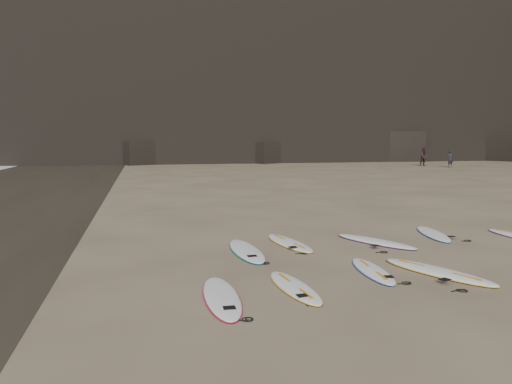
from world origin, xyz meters
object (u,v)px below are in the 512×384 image
surfboard_8 (433,234)px  person_a (451,159)px  surfboard_7 (376,241)px  surfboard_3 (438,271)px  surfboard_1 (294,287)px  surfboard_2 (372,270)px  surfboard_5 (246,250)px  surfboard_0 (222,297)px  person_b (424,157)px  surfboard_6 (289,243)px

surfboard_8 → person_a: size_ratio=1.47×
surfboard_8 → surfboard_7: bearing=-150.1°
surfboard_3 → person_a: size_ratio=1.64×
surfboard_1 → surfboard_2: 2.14m
surfboard_3 → surfboard_5: 4.60m
surfboard_7 → person_a: 37.77m
surfboard_0 → surfboard_3: bearing=9.3°
surfboard_3 → surfboard_8: bearing=36.1°
person_a → person_b: bearing=105.2°
surfboard_0 → person_b: bearing=55.8°
surfboard_1 → surfboard_3: surfboard_3 is taller
surfboard_0 → surfboard_6: (2.52, 4.18, -0.00)m
surfboard_0 → surfboard_1: bearing=13.0°
surfboard_0 → surfboard_6: bearing=60.5°
surfboard_3 → surfboard_2: bearing=140.3°
surfboard_5 → surfboard_8: 5.99m
surfboard_1 → surfboard_2: surfboard_1 is taller
surfboard_0 → surfboard_2: size_ratio=1.15×
surfboard_1 → surfboard_5: size_ratio=0.84×
surfboard_0 → surfboard_2: 3.63m
surfboard_0 → surfboard_8: size_ratio=1.04×
surfboard_1 → surfboard_6: bearing=70.1°
surfboard_1 → surfboard_8: size_ratio=0.93×
person_b → surfboard_5: bearing=-128.9°
surfboard_8 → person_b: person_b is taller
surfboard_1 → surfboard_7: 4.92m
surfboard_6 → surfboard_3: bearing=-65.8°
surfboard_0 → surfboard_5: size_ratio=0.93×
surfboard_3 → surfboard_5: same height
surfboard_7 → surfboard_3: bearing=-119.0°
surfboard_7 → person_a: size_ratio=1.57×
surfboard_6 → surfboard_5: bearing=-161.9°
surfboard_7 → person_b: person_b is taller
surfboard_0 → person_a: 43.80m
surfboard_1 → surfboard_6: 4.02m
surfboard_2 → surfboard_3: surfboard_3 is taller
surfboard_1 → surfboard_8: surfboard_8 is taller
surfboard_7 → surfboard_8: surfboard_7 is taller
surfboard_5 → person_a: bearing=47.7°
surfboard_3 → person_a: 40.41m
surfboard_2 → surfboard_5: surfboard_5 is taller
surfboard_2 → surfboard_5: 3.35m
surfboard_1 → surfboard_5: 3.22m
surfboard_1 → surfboard_2: (2.00, 0.76, -0.00)m
surfboard_2 → surfboard_8: size_ratio=0.90×
surfboard_3 → surfboard_8: surfboard_3 is taller
surfboard_2 → surfboard_3: size_ratio=0.81×
surfboard_5 → person_a: size_ratio=1.65×
surfboard_2 → surfboard_3: 1.38m
surfboard_0 → surfboard_1: size_ratio=1.12×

